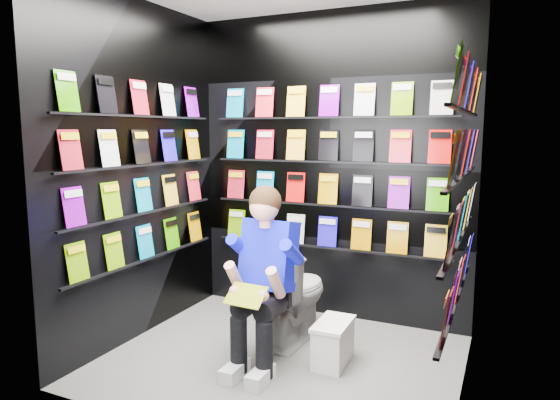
% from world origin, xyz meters
% --- Properties ---
extents(floor, '(2.40, 2.40, 0.00)m').
position_xyz_m(floor, '(0.00, 0.00, 0.00)').
color(floor, '#5C5C5A').
rests_on(floor, ground).
extents(wall_back, '(2.40, 0.04, 2.60)m').
position_xyz_m(wall_back, '(0.00, 1.00, 1.30)').
color(wall_back, black).
rests_on(wall_back, floor).
extents(wall_front, '(2.40, 0.04, 2.60)m').
position_xyz_m(wall_front, '(0.00, -1.00, 1.30)').
color(wall_front, black).
rests_on(wall_front, floor).
extents(wall_left, '(0.04, 2.00, 2.60)m').
position_xyz_m(wall_left, '(-1.20, 0.00, 1.30)').
color(wall_left, black).
rests_on(wall_left, floor).
extents(wall_right, '(0.04, 2.00, 2.60)m').
position_xyz_m(wall_right, '(1.20, 0.00, 1.30)').
color(wall_right, black).
rests_on(wall_right, floor).
extents(comics_back, '(2.10, 0.06, 1.37)m').
position_xyz_m(comics_back, '(0.00, 0.97, 1.31)').
color(comics_back, red).
rests_on(comics_back, wall_back).
extents(comics_left, '(0.06, 1.70, 1.37)m').
position_xyz_m(comics_left, '(-1.17, 0.00, 1.31)').
color(comics_left, red).
rests_on(comics_left, wall_left).
extents(comics_right, '(0.06, 1.70, 1.37)m').
position_xyz_m(comics_right, '(1.17, 0.00, 1.31)').
color(comics_right, red).
rests_on(comics_right, wall_right).
extents(toilet, '(0.45, 0.77, 0.73)m').
position_xyz_m(toilet, '(-0.07, 0.37, 0.37)').
color(toilet, white).
rests_on(toilet, floor).
extents(longbox, '(0.21, 0.37, 0.28)m').
position_xyz_m(longbox, '(0.35, 0.11, 0.14)').
color(longbox, white).
rests_on(longbox, floor).
extents(longbox_lid, '(0.23, 0.39, 0.03)m').
position_xyz_m(longbox_lid, '(0.35, 0.11, 0.29)').
color(longbox_lid, white).
rests_on(longbox_lid, longbox).
extents(reader, '(0.52, 0.74, 1.32)m').
position_xyz_m(reader, '(-0.07, -0.01, 0.75)').
color(reader, '#0609CB').
rests_on(reader, toilet).
extents(held_comic, '(0.26, 0.16, 0.11)m').
position_xyz_m(held_comic, '(-0.07, -0.36, 0.58)').
color(held_comic, green).
rests_on(held_comic, reader).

